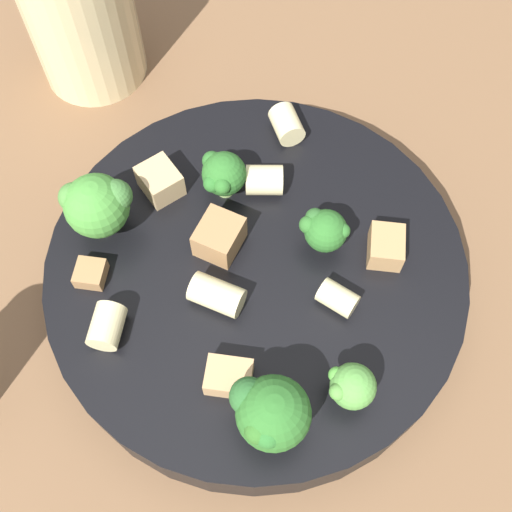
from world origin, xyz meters
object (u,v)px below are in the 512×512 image
Objects in this scene: chicken_chunk_3 at (219,237)px; broccoli_floret_1 at (223,174)px; chicken_chunk_2 at (386,247)px; pasta_bowl at (256,275)px; rigatoni_4 at (291,125)px; broccoli_floret_4 at (324,230)px; chicken_chunk_1 at (160,181)px; broccoli_floret_0 at (97,204)px; broccoli_floret_3 at (351,386)px; rigatoni_3 at (217,295)px; drinking_glass at (83,21)px; chicken_chunk_4 at (224,376)px; rigatoni_2 at (338,298)px; rigatoni_1 at (107,326)px; broccoli_floret_2 at (270,413)px; chicken_chunk_0 at (91,273)px; rigatoni_0 at (264,180)px.

broccoli_floret_1 is at bearing 9.41° from chicken_chunk_3.
chicken_chunk_2 is 0.91× the size of chicken_chunk_3.
broccoli_floret_1 reaches higher than pasta_bowl.
broccoli_floret_1 is 1.42× the size of rigatoni_4.
chicken_chunk_1 is (0.02, 0.10, -0.01)m from broccoli_floret_4.
broccoli_floret_0 is 1.84× the size of chicken_chunk_1.
broccoli_floret_3 is at bearing -140.24° from broccoli_floret_1.
pasta_bowl is 8.40× the size of rigatoni_3.
broccoli_floret_0 is at bearing -157.14° from drinking_glass.
broccoli_floret_0 reaches higher than chicken_chunk_4.
chicken_chunk_4 is at bearing 137.23° from rigatoni_2.
chicken_chunk_2 is 0.99× the size of chicken_chunk_4.
broccoli_floret_1 is 1.40× the size of rigatoni_1.
broccoli_floret_2 is at bearing -124.47° from chicken_chunk_4.
pasta_bowl is 0.09m from broccoli_floret_3.
rigatoni_4 is 0.17m from drinking_glass.
rigatoni_1 is 0.87× the size of chicken_chunk_3.
broccoli_floret_0 is 2.65× the size of chicken_chunk_0.
broccoli_floret_0 reaches higher than rigatoni_2.
rigatoni_1 is 1.01× the size of rigatoni_4.
broccoli_floret_0 reaches higher than chicken_chunk_1.
chicken_chunk_3 is 1.09× the size of chicken_chunk_4.
broccoli_floret_0 is 1.84× the size of chicken_chunk_4.
rigatoni_1 is (-0.06, 0.07, 0.02)m from pasta_bowl.
broccoli_floret_4 is at bearing -127.86° from rigatoni_0.
rigatoni_2 is 0.81× the size of chicken_chunk_3.
rigatoni_2 is (-0.01, -0.05, 0.02)m from pasta_bowl.
chicken_chunk_2 is (-0.07, -0.07, -0.00)m from rigatoni_4.
rigatoni_0 is at bearing -62.01° from broccoli_floret_0.
broccoli_floret_4 is at bearing -22.45° from chicken_chunk_4.
drinking_glass is (0.17, 0.20, 0.00)m from rigatoni_2.
rigatoni_3 is 0.07m from chicken_chunk_0.
chicken_chunk_1 is (0.13, 0.09, -0.02)m from broccoli_floret_2.
rigatoni_0 is at bearing -77.84° from chicken_chunk_1.
rigatoni_4 is at bearing 23.04° from broccoli_floret_4.
drinking_glass is (0.12, 0.09, 0.00)m from chicken_chunk_1.
rigatoni_2 is (0.05, 0.01, -0.01)m from broccoli_floret_3.
broccoli_floret_1 is at bearing -40.40° from chicken_chunk_0.
drinking_glass is at bearing 55.17° from rigatoni_0.
rigatoni_4 is at bearing -25.43° from rigatoni_1.
broccoli_floret_2 is at bearing -167.74° from rigatoni_0.
broccoli_floret_4 is at bearing 92.63° from chicken_chunk_2.
pasta_bowl is at bearing 178.37° from rigatoni_4.
broccoli_floret_1 is (0.04, -0.06, -0.01)m from broccoli_floret_0.
rigatoni_4 is (0.09, -0.00, 0.02)m from pasta_bowl.
broccoli_floret_0 is 0.13m from broccoli_floret_4.
broccoli_floret_1 is 0.11m from rigatoni_1.
broccoli_floret_0 reaches higher than chicken_chunk_0.
rigatoni_3 is (0.03, -0.05, -0.00)m from rigatoni_1.
rigatoni_2 is 0.13m from chicken_chunk_1.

